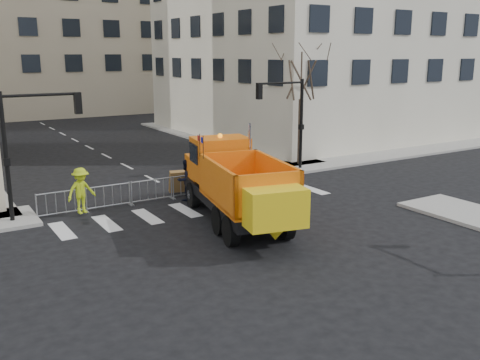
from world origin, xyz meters
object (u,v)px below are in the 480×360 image
cop_c (206,178)px  newspaper_box (257,163)px  cop_a (200,178)px  cop_b (186,180)px  worker (81,191)px  plow_truck (237,182)px

cop_c → newspaper_box: size_ratio=1.87×
cop_a → cop_b: (-0.77, 0.00, -0.00)m
newspaper_box → worker: bearing=175.4°
cop_a → cop_c: 0.37m
plow_truck → newspaper_box: size_ratio=9.50×
cop_a → plow_truck: bearing=64.8°
cop_a → cop_c: cop_c is taller
plow_truck → worker: size_ratio=5.27×
plow_truck → worker: bearing=62.3°
cop_a → worker: size_ratio=1.00×
plow_truck → cop_b: plow_truck is taller
worker → newspaper_box: size_ratio=1.80×
plow_truck → newspaper_box: plow_truck is taller
cop_a → cop_c: (0.10, -0.36, 0.04)m
cop_a → cop_c: bearing=88.3°
plow_truck → newspaper_box: 9.08m
cop_b → plow_truck: bearing=80.2°
cop_a → cop_b: size_ratio=1.00×
cop_c → worker: size_ratio=1.04×
cop_a → newspaper_box: size_ratio=1.80×
cop_a → worker: bearing=-17.5°
newspaper_box → cop_b: bearing=-173.7°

